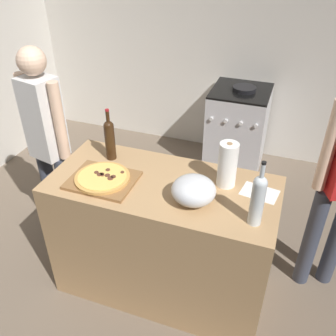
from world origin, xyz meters
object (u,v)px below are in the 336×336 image
at_px(wine_bottle_clear, 110,138).
at_px(person_in_stripes, 48,139).
at_px(paper_towel_roll, 227,165).
at_px(stove, 237,129).
at_px(pizza, 102,177).
at_px(wine_bottle_amber, 258,198).
at_px(mixing_bowl, 194,190).

bearing_deg(wine_bottle_clear, person_in_stripes, 173.62).
bearing_deg(paper_towel_roll, stove, 96.81).
xyz_separation_m(wine_bottle_clear, stove, (0.59, 1.62, -0.63)).
distance_m(pizza, wine_bottle_amber, 0.94).
distance_m(pizza, person_in_stripes, 0.71).
height_order(wine_bottle_clear, stove, wine_bottle_clear).
bearing_deg(wine_bottle_clear, paper_towel_roll, -2.60).
relative_size(wine_bottle_amber, wine_bottle_clear, 1.06).
relative_size(stove, person_in_stripes, 0.57).
relative_size(pizza, mixing_bowl, 1.33).
bearing_deg(person_in_stripes, stove, 53.63).
distance_m(pizza, stove, 2.01).
distance_m(wine_bottle_amber, stove, 2.08).
xyz_separation_m(stove, person_in_stripes, (-1.15, -1.56, 0.48)).
bearing_deg(stove, wine_bottle_amber, -77.98).
bearing_deg(person_in_stripes, paper_towel_roll, -4.16).
bearing_deg(stove, wine_bottle_clear, -110.12).
distance_m(pizza, paper_towel_roll, 0.76).
bearing_deg(person_in_stripes, wine_bottle_amber, -13.85).
distance_m(wine_bottle_amber, wine_bottle_clear, 1.06).
relative_size(pizza, wine_bottle_amber, 0.88).
bearing_deg(wine_bottle_clear, mixing_bowl, -21.93).
height_order(stove, person_in_stripes, person_in_stripes).
height_order(mixing_bowl, wine_bottle_clear, wine_bottle_clear).
relative_size(mixing_bowl, person_in_stripes, 0.16).
xyz_separation_m(mixing_bowl, wine_bottle_amber, (0.35, -0.06, 0.08)).
height_order(pizza, wine_bottle_clear, wine_bottle_clear).
relative_size(paper_towel_roll, wine_bottle_clear, 0.80).
xyz_separation_m(pizza, paper_towel_roll, (0.72, 0.23, 0.11)).
bearing_deg(pizza, wine_bottle_clear, 105.71).
bearing_deg(wine_bottle_amber, mixing_bowl, 170.38).
relative_size(mixing_bowl, stove, 0.28).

